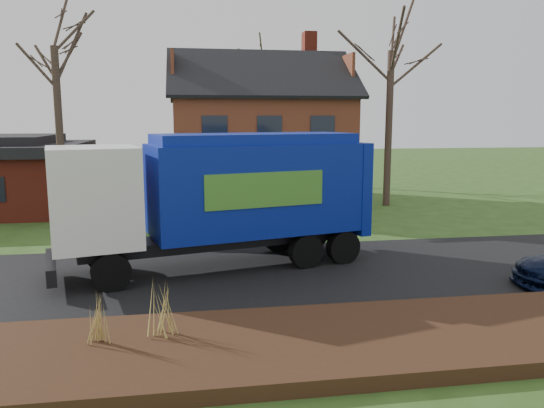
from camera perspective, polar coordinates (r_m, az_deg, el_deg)
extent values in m
plane|color=#2B4918|center=(15.73, -1.70, -7.58)|extent=(120.00, 120.00, 0.00)
cube|color=black|center=(15.73, -1.70, -7.54)|extent=(80.00, 7.00, 0.02)
cube|color=#311C10|center=(10.77, 2.10, -14.92)|extent=(80.00, 3.50, 0.30)
cube|color=beige|center=(29.37, -1.41, 3.01)|extent=(9.00, 7.50, 2.70)
cube|color=#5D281A|center=(29.20, -1.43, 8.38)|extent=(9.00, 7.50, 2.80)
cube|color=maroon|center=(30.97, 4.02, 16.51)|extent=(0.70, 0.90, 1.60)
cube|color=beige|center=(28.70, -13.64, 2.51)|extent=(3.50, 5.50, 2.60)
cube|color=black|center=(28.58, -13.75, 5.33)|extent=(3.90, 5.90, 0.24)
cylinder|color=black|center=(14.74, -16.92, -7.02)|extent=(1.10, 0.59, 1.05)
cylinder|color=black|center=(16.78, -17.69, -5.09)|extent=(1.10, 0.59, 1.05)
cylinder|color=black|center=(16.29, 3.66, -5.08)|extent=(1.10, 0.59, 1.05)
cylinder|color=black|center=(18.16, 0.68, -3.56)|extent=(1.10, 0.59, 1.05)
cylinder|color=black|center=(16.90, 7.66, -4.62)|extent=(1.10, 0.59, 1.05)
cylinder|color=black|center=(18.71, 4.37, -3.20)|extent=(1.10, 0.59, 1.05)
cube|color=black|center=(16.36, -4.98, -3.84)|extent=(8.71, 3.22, 0.35)
cube|color=white|center=(15.36, -18.60, 0.78)|extent=(2.85, 2.99, 2.72)
cube|color=black|center=(15.31, -22.77, 1.08)|extent=(0.60, 2.17, 0.91)
cube|color=black|center=(15.70, -22.67, -6.24)|extent=(0.84, 2.51, 0.45)
cube|color=navy|center=(16.39, -1.87, 1.77)|extent=(6.76, 3.94, 2.72)
cube|color=navy|center=(16.26, -1.90, 7.05)|extent=(6.40, 3.58, 0.30)
cube|color=navy|center=(17.83, 8.02, 1.96)|extent=(0.95, 2.58, 2.92)
cube|color=#458A2D|center=(15.14, -0.67, 1.53)|extent=(3.54, 0.89, 1.01)
cube|color=#458A2D|center=(17.52, -3.83, 2.57)|extent=(3.54, 0.89, 1.01)
imported|color=#B5B8BD|center=(20.23, -4.72, -1.34)|extent=(5.13, 1.87, 1.68)
cylinder|color=#3E2F25|center=(23.55, -21.85, 6.53)|extent=(0.31, 0.31, 7.40)
cylinder|color=#433128|center=(28.12, 12.44, 7.82)|extent=(0.36, 0.36, 7.89)
cylinder|color=#433A28|center=(37.81, -0.79, 8.10)|extent=(0.29, 0.29, 7.55)
cone|color=tan|center=(10.80, -18.60, -11.62)|extent=(0.04, 0.04, 1.00)
cone|color=tan|center=(10.83, -19.48, -11.61)|extent=(0.04, 0.04, 1.00)
cone|color=tan|center=(10.78, -17.71, -11.63)|extent=(0.04, 0.04, 1.00)
cone|color=tan|center=(10.93, -18.49, -11.38)|extent=(0.04, 0.04, 1.00)
cone|color=tan|center=(10.68, -18.72, -11.87)|extent=(0.04, 0.04, 1.00)
cone|color=tan|center=(10.85, -11.57, -11.08)|extent=(0.04, 0.04, 1.05)
cone|color=tan|center=(10.86, -12.46, -11.10)|extent=(0.04, 0.04, 1.05)
cone|color=tan|center=(10.84, -10.68, -11.07)|extent=(0.04, 0.04, 1.05)
cone|color=tan|center=(10.97, -11.54, -10.84)|extent=(0.04, 0.04, 1.05)
cone|color=tan|center=(10.73, -11.60, -11.33)|extent=(0.04, 0.04, 1.05)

